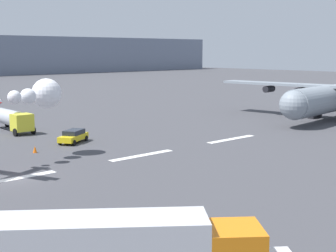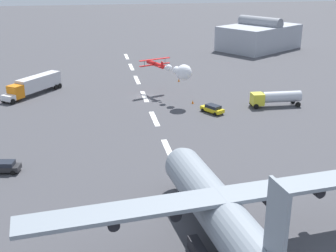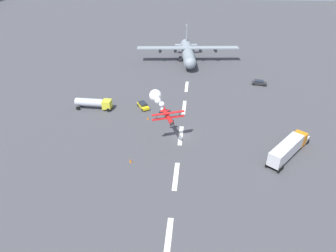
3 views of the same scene
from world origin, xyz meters
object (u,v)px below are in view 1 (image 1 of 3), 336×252
cargo_transport_plane (326,98)px  stunt_biplane_red (34,95)px  airport_staff_sedan (73,136)px  traffic_cone_far (35,149)px  fuel_tanker_truck (11,118)px  semi_truck_orange (116,252)px

cargo_transport_plane → stunt_biplane_red: cargo_transport_plane is taller
airport_staff_sedan → traffic_cone_far: (-6.14, -2.29, -0.44)m
traffic_cone_far → airport_staff_sedan: bearing=20.4°
airport_staff_sedan → traffic_cone_far: bearing=-159.6°
cargo_transport_plane → traffic_cone_far: 45.49m
fuel_tanker_truck → traffic_cone_far: 15.81m
cargo_transport_plane → semi_truck_orange: cargo_transport_plane is taller
semi_truck_orange → cargo_transport_plane: bearing=22.1°
fuel_tanker_truck → stunt_biplane_red: bearing=-107.2°
cargo_transport_plane → airport_staff_sedan: cargo_transport_plane is taller
cargo_transport_plane → fuel_tanker_truck: cargo_transport_plane is taller
airport_staff_sedan → semi_truck_orange: bearing=-118.7°
cargo_transport_plane → stunt_biplane_red: bearing=173.6°
fuel_tanker_truck → airport_staff_sedan: fuel_tanker_truck is taller
cargo_transport_plane → airport_staff_sedan: bearing=165.1°
stunt_biplane_red → semi_truck_orange: 30.57m
fuel_tanker_truck → traffic_cone_far: (-4.31, -15.15, -1.37)m
semi_truck_orange → fuel_tanker_truck: 49.05m
airport_staff_sedan → traffic_cone_far: size_ratio=6.39×
semi_truck_orange → stunt_biplane_red: bearing=69.0°
stunt_biplane_red → airport_staff_sedan: size_ratio=3.08×
stunt_biplane_red → airport_staff_sedan: (7.39, 5.10, -5.57)m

